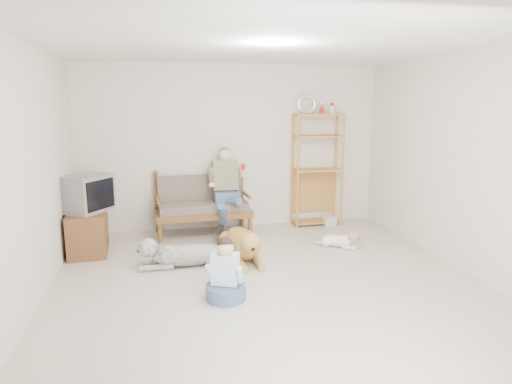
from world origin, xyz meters
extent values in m
plane|color=beige|center=(0.00, 0.00, 0.00)|extent=(5.50, 5.50, 0.00)
plane|color=white|center=(0.00, 0.00, 2.70)|extent=(5.50, 5.50, 0.00)
plane|color=beige|center=(0.00, 2.75, 1.35)|extent=(5.00, 0.00, 5.00)
plane|color=beige|center=(0.00, -2.75, 1.35)|extent=(5.00, 0.00, 5.00)
plane|color=beige|center=(-2.50, 0.00, 1.35)|extent=(0.00, 5.50, 5.50)
plane|color=beige|center=(2.50, 0.00, 1.35)|extent=(0.00, 5.50, 5.50)
cube|color=brown|center=(-0.54, 2.35, 0.35)|extent=(1.53, 0.77, 0.10)
cube|color=#6E5F54|center=(-0.54, 2.35, 0.47)|extent=(1.41, 0.66, 0.13)
cube|color=#6E5F54|center=(-0.54, 2.59, 0.70)|extent=(1.38, 0.18, 0.45)
cylinder|color=brown|center=(-0.54, 2.65, 0.90)|extent=(1.40, 0.11, 0.05)
cylinder|color=brown|center=(-1.24, 2.05, 0.15)|extent=(0.07, 0.07, 0.30)
cylinder|color=brown|center=(-1.24, 2.65, 0.47)|extent=(0.07, 0.07, 0.95)
cylinder|color=brown|center=(0.16, 2.05, 0.15)|extent=(0.07, 0.07, 0.30)
cylinder|color=brown|center=(0.16, 2.65, 0.47)|extent=(0.07, 0.07, 0.95)
cube|color=#486285|center=(-0.17, 2.34, 0.60)|extent=(0.38, 0.36, 0.19)
cube|color=#7E7658|center=(-0.17, 2.43, 0.93)|extent=(0.40, 0.27, 0.50)
sphere|color=#DBA489|center=(-0.17, 2.40, 1.27)|extent=(0.20, 0.20, 0.20)
sphere|color=#5E5953|center=(-0.17, 2.42, 1.31)|extent=(0.18, 0.18, 0.18)
cylinder|color=#B51913|center=(0.09, 2.22, 1.10)|extent=(0.07, 0.07, 0.09)
cube|color=#AE7D36|center=(1.43, 2.55, 1.89)|extent=(0.81, 0.33, 0.03)
torus|color=silver|center=(1.22, 2.55, 2.05)|extent=(0.33, 0.05, 0.33)
cone|color=#B51913|center=(1.48, 2.55, 1.98)|extent=(0.11, 0.11, 0.17)
cylinder|color=#AE7D36|center=(1.04, 2.39, 0.95)|extent=(0.04, 0.04, 1.91)
cylinder|color=#AE7D36|center=(1.04, 2.71, 0.95)|extent=(0.04, 0.04, 1.91)
cylinder|color=#AE7D36|center=(1.83, 2.39, 0.95)|extent=(0.04, 0.04, 1.91)
cylinder|color=#AE7D36|center=(1.83, 2.71, 0.95)|extent=(0.04, 0.04, 1.91)
cube|color=white|center=(1.64, 2.44, 0.07)|extent=(0.23, 0.18, 0.14)
cube|color=brown|center=(-2.22, 1.82, 0.30)|extent=(0.55, 0.93, 0.60)
cube|color=brown|center=(-2.46, 1.60, 0.30)|extent=(0.04, 0.40, 0.50)
cube|color=brown|center=(-2.46, 2.04, 0.30)|extent=(0.04, 0.40, 0.50)
cube|color=slate|center=(-2.20, 1.78, 0.85)|extent=(0.75, 0.78, 0.51)
cube|color=black|center=(-2.00, 1.64, 0.85)|extent=(0.32, 0.44, 0.41)
cube|color=silver|center=(-1.25, 2.73, 0.30)|extent=(0.12, 0.02, 0.08)
ellipsoid|color=#B6853F|center=(-0.12, 1.27, 0.17)|extent=(0.42, 1.09, 0.34)
sphere|color=#B6853F|center=(-0.11, 0.95, 0.19)|extent=(0.34, 0.34, 0.34)
sphere|color=#B6853F|center=(-0.11, 0.67, 0.34)|extent=(0.27, 0.27, 0.27)
ellipsoid|color=#B6853F|center=(-0.10, 0.55, 0.31)|extent=(0.12, 0.19, 0.10)
cylinder|color=#B6853F|center=(-0.14, 1.81, 0.07)|extent=(0.21, 0.42, 0.05)
ellipsoid|color=#B6853F|center=(-0.20, 0.70, 0.34)|extent=(0.06, 0.09, 0.13)
ellipsoid|color=#B6853F|center=(-0.01, 0.70, 0.34)|extent=(0.06, 0.09, 0.13)
ellipsoid|color=white|center=(-0.87, 0.95, 0.14)|extent=(0.96, 0.35, 0.28)
sphere|color=white|center=(-1.15, 0.95, 0.16)|extent=(0.28, 0.28, 0.28)
sphere|color=white|center=(-1.39, 0.94, 0.28)|extent=(0.24, 0.24, 0.24)
ellipsoid|color=white|center=(-1.50, 0.93, 0.26)|extent=(0.18, 0.11, 0.09)
cylinder|color=white|center=(-0.39, 0.97, 0.06)|extent=(0.37, 0.18, 0.05)
ellipsoid|color=white|center=(-1.36, 1.02, 0.28)|extent=(0.08, 0.06, 0.12)
ellipsoid|color=white|center=(-1.36, 0.85, 0.28)|extent=(0.08, 0.06, 0.12)
ellipsoid|color=silver|center=(1.31, 1.29, 0.09)|extent=(0.48, 0.42, 0.18)
sphere|color=silver|center=(1.42, 1.21, 0.10)|extent=(0.18, 0.18, 0.18)
sphere|color=tan|center=(1.51, 1.15, 0.18)|extent=(0.16, 0.16, 0.16)
ellipsoid|color=tan|center=(1.57, 1.11, 0.16)|extent=(0.13, 0.12, 0.06)
cylinder|color=silver|center=(1.12, 1.42, 0.04)|extent=(0.18, 0.08, 0.03)
cone|color=tan|center=(1.46, 1.11, 0.22)|extent=(0.05, 0.05, 0.06)
cone|color=tan|center=(1.53, 1.20, 0.22)|extent=(0.05, 0.05, 0.06)
torus|color=#B51913|center=(1.49, 1.16, 0.16)|extent=(0.15, 0.15, 0.02)
cylinder|color=#486285|center=(-0.55, -0.16, 0.08)|extent=(0.44, 0.44, 0.16)
cube|color=white|center=(-0.55, -0.14, 0.34)|extent=(0.33, 0.28, 0.34)
sphere|color=#DBA489|center=(-0.55, -0.16, 0.58)|extent=(0.18, 0.18, 0.18)
sphere|color=black|center=(-0.55, -0.15, 0.61)|extent=(0.17, 0.17, 0.17)
camera|label=1|loc=(-1.20, -4.75, 2.11)|focal=32.00mm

